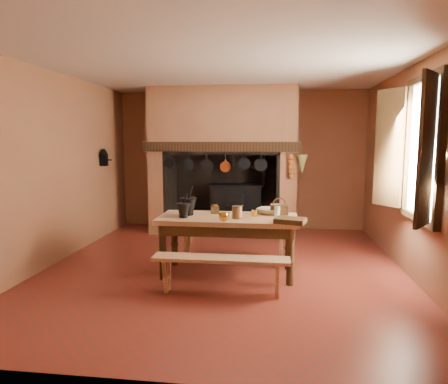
% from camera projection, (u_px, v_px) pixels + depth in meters
% --- Properties ---
extents(floor, '(5.50, 5.50, 0.00)m').
position_uv_depth(floor, '(224.00, 268.00, 5.69)').
color(floor, maroon).
rests_on(floor, ground).
extents(ceiling, '(5.50, 5.50, 0.00)m').
position_uv_depth(ceiling, '(224.00, 65.00, 5.33)').
color(ceiling, silver).
rests_on(ceiling, back_wall).
extents(back_wall, '(5.00, 0.02, 2.80)m').
position_uv_depth(back_wall, '(241.00, 160.00, 8.21)').
color(back_wall, brown).
rests_on(back_wall, floor).
extents(wall_left, '(0.02, 5.50, 2.80)m').
position_uv_depth(wall_left, '(54.00, 168.00, 5.82)').
color(wall_left, brown).
rests_on(wall_left, floor).
extents(wall_right, '(0.02, 5.50, 2.80)m').
position_uv_depth(wall_right, '(414.00, 172.00, 5.20)').
color(wall_right, brown).
rests_on(wall_right, floor).
extents(wall_front, '(5.00, 0.02, 2.80)m').
position_uv_depth(wall_front, '(175.00, 198.00, 2.80)').
color(wall_front, brown).
rests_on(wall_front, floor).
extents(chimney_breast, '(2.95, 0.96, 2.80)m').
position_uv_depth(chimney_breast, '(223.00, 140.00, 7.77)').
color(chimney_breast, brown).
rests_on(chimney_breast, floor).
extents(iron_range, '(1.12, 0.55, 1.60)m').
position_uv_depth(iron_range, '(237.00, 206.00, 8.04)').
color(iron_range, black).
rests_on(iron_range, floor).
extents(hearth_pans, '(0.51, 0.62, 0.20)m').
position_uv_depth(hearth_pans, '(186.00, 226.00, 7.99)').
color(hearth_pans, '#B58A29').
rests_on(hearth_pans, floor).
extents(hanging_pans, '(1.92, 0.29, 0.27)m').
position_uv_depth(hanging_pans, '(218.00, 165.00, 7.34)').
color(hanging_pans, black).
rests_on(hanging_pans, chimney_breast).
extents(onion_string, '(0.12, 0.10, 0.46)m').
position_uv_depth(onion_string, '(292.00, 167.00, 7.16)').
color(onion_string, '#96551B').
rests_on(onion_string, chimney_breast).
extents(herb_bunch, '(0.20, 0.20, 0.35)m').
position_uv_depth(herb_bunch, '(302.00, 164.00, 7.13)').
color(herb_bunch, olive).
rests_on(herb_bunch, chimney_breast).
extents(window, '(0.39, 1.75, 1.76)m').
position_uv_depth(window, '(414.00, 149.00, 4.79)').
color(window, white).
rests_on(window, wall_right).
extents(wall_coffee_mill, '(0.23, 0.16, 0.31)m').
position_uv_depth(wall_coffee_mill, '(104.00, 156.00, 7.32)').
color(wall_coffee_mill, black).
rests_on(wall_coffee_mill, wall_left).
extents(work_table, '(1.84, 0.82, 0.80)m').
position_uv_depth(work_table, '(228.00, 226.00, 5.34)').
color(work_table, tan).
rests_on(work_table, floor).
extents(bench_front, '(1.61, 0.28, 0.45)m').
position_uv_depth(bench_front, '(221.00, 266.00, 4.67)').
color(bench_front, tan).
rests_on(bench_front, floor).
extents(bench_back, '(1.78, 0.31, 0.50)m').
position_uv_depth(bench_back, '(233.00, 235.00, 6.09)').
color(bench_back, tan).
rests_on(bench_back, floor).
extents(mortar_large, '(0.23, 0.23, 0.40)m').
position_uv_depth(mortar_large, '(188.00, 205.00, 5.41)').
color(mortar_large, black).
rests_on(mortar_large, work_table).
extents(mortar_small, '(0.19, 0.19, 0.32)m').
position_uv_depth(mortar_small, '(184.00, 209.00, 5.24)').
color(mortar_small, black).
rests_on(mortar_small, work_table).
extents(coffee_grinder, '(0.15, 0.13, 0.16)m').
position_uv_depth(coffee_grinder, '(215.00, 209.00, 5.53)').
color(coffee_grinder, '#322110').
rests_on(coffee_grinder, work_table).
extents(brass_mug_a, '(0.10, 0.10, 0.10)m').
position_uv_depth(brass_mug_a, '(182.00, 213.00, 5.31)').
color(brass_mug_a, '#B58A29').
rests_on(brass_mug_a, work_table).
extents(brass_mug_b, '(0.09, 0.09, 0.09)m').
position_uv_depth(brass_mug_b, '(255.00, 213.00, 5.33)').
color(brass_mug_b, '#B58A29').
rests_on(brass_mug_b, work_table).
extents(mixing_bowl, '(0.42, 0.42, 0.08)m').
position_uv_depth(mixing_bowl, '(269.00, 211.00, 5.49)').
color(mixing_bowl, beige).
rests_on(mixing_bowl, work_table).
extents(stoneware_crock, '(0.17, 0.17, 0.16)m').
position_uv_depth(stoneware_crock, '(237.00, 212.00, 5.17)').
color(stoneware_crock, brown).
rests_on(stoneware_crock, work_table).
extents(glass_jar, '(0.08, 0.08, 0.14)m').
position_uv_depth(glass_jar, '(277.00, 211.00, 5.32)').
color(glass_jar, beige).
rests_on(glass_jar, work_table).
extents(wicker_basket, '(0.25, 0.18, 0.23)m').
position_uv_depth(wicker_basket, '(279.00, 209.00, 5.48)').
color(wicker_basket, '#492A16').
rests_on(wicker_basket, work_table).
extents(wooden_tray, '(0.42, 0.35, 0.06)m').
position_uv_depth(wooden_tray, '(290.00, 221.00, 4.90)').
color(wooden_tray, '#322110').
rests_on(wooden_tray, work_table).
extents(brass_cup, '(0.15, 0.15, 0.10)m').
position_uv_depth(brass_cup, '(224.00, 217.00, 5.02)').
color(brass_cup, '#B58A29').
rests_on(brass_cup, work_table).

